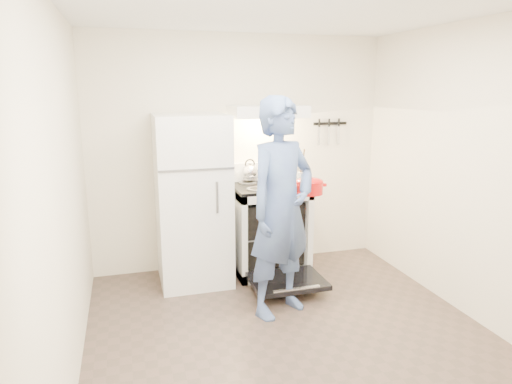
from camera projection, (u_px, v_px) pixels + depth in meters
floor at (298, 345)px, 3.54m from camera, size 3.60×3.60×0.00m
back_wall at (240, 153)px, 4.95m from camera, size 3.20×0.02×2.50m
refrigerator at (193, 200)px, 4.55m from camera, size 0.70×0.70×1.70m
stove_body at (269, 230)px, 4.88m from camera, size 0.76×0.65×0.92m
cooktop at (269, 187)px, 4.78m from camera, size 0.76×0.65×0.03m
backsplash at (261, 171)px, 5.02m from camera, size 0.76×0.07×0.20m
oven_door at (287, 281)px, 4.40m from camera, size 0.70×0.54×0.04m
oven_rack at (269, 232)px, 4.89m from camera, size 0.60×0.52×0.01m
range_hood at (267, 111)px, 4.67m from camera, size 0.76×0.50×0.12m
knife_strip at (330, 123)px, 5.15m from camera, size 0.40×0.02×0.03m
pizza_stone at (278, 232)px, 4.84m from camera, size 0.32×0.32×0.02m
tea_kettle at (250, 171)px, 4.91m from camera, size 0.20×0.17×0.25m
utensil_jar at (302, 178)px, 4.63m from camera, size 0.10×0.10×0.13m
person at (281, 209)px, 3.88m from camera, size 0.82×0.70×1.89m
dutch_oven at (309, 188)px, 4.20m from camera, size 0.32×0.25×0.22m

